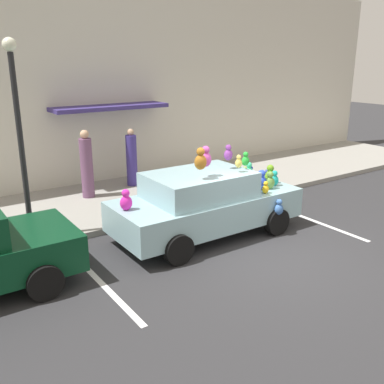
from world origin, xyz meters
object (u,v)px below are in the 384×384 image
object	(u,v)px
plush_covered_car	(206,202)
pedestrian_near_shopfront	(132,159)
street_lamp_post	(18,122)
teddy_bear_on_sidewalk	(242,181)
pedestrian_walking_past	(87,166)

from	to	relation	value
plush_covered_car	pedestrian_near_shopfront	xyz separation A→B (m)	(0.28, 4.28, 0.17)
street_lamp_post	pedestrian_near_shopfront	world-z (taller)	street_lamp_post
teddy_bear_on_sidewalk	pedestrian_near_shopfront	distance (m)	3.48
teddy_bear_on_sidewalk	street_lamp_post	size ratio (longest dim) A/B	0.16
pedestrian_near_shopfront	pedestrian_walking_past	bearing A→B (deg)	-167.20
plush_covered_car	pedestrian_near_shopfront	size ratio (longest dim) A/B	2.48
plush_covered_car	teddy_bear_on_sidewalk	size ratio (longest dim) A/B	6.48
plush_covered_car	pedestrian_walking_past	size ratio (longest dim) A/B	2.28
pedestrian_walking_past	teddy_bear_on_sidewalk	bearing A→B (deg)	-27.25
pedestrian_near_shopfront	pedestrian_walking_past	size ratio (longest dim) A/B	0.92
street_lamp_post	pedestrian_walking_past	size ratio (longest dim) A/B	2.19
teddy_bear_on_sidewalk	pedestrian_near_shopfront	world-z (taller)	pedestrian_near_shopfront
plush_covered_car	street_lamp_post	xyz separation A→B (m)	(-3.49, 1.85, 1.91)
teddy_bear_on_sidewalk	street_lamp_post	world-z (taller)	street_lamp_post
plush_covered_car	teddy_bear_on_sidewalk	distance (m)	3.30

